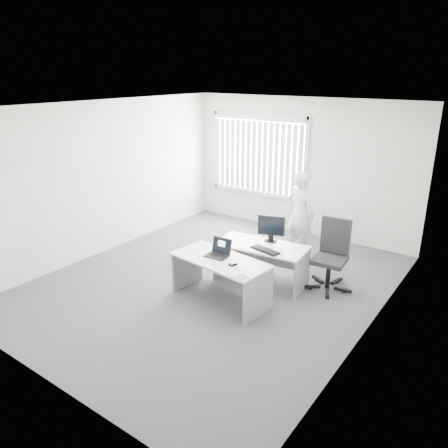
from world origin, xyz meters
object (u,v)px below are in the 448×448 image
Objects in this scene: person at (300,214)px; laptop at (217,249)px; desk_far at (261,255)px; office_chair at (330,267)px; desk_near at (220,271)px; monitor at (271,229)px.

person reaches higher than laptop.
office_chair is (0.98, 0.49, -0.13)m from desk_far.
monitor is (0.23, 1.07, 0.39)m from desk_near.
monitor is at bearing 105.92° from person.
laptop is 0.74× the size of monitor.
desk_far is 1.10m from office_chair.
person is at bearing 132.34° from office_chair.
desk_near is 0.96× the size of person.
laptop reaches higher than desk_near.
desk_far is at bearing 67.74° from laptop.
laptop is 1.09m from monitor.
desk_near is 4.79× the size of laptop.
person is 2.23m from laptop.
office_chair is at bearing 42.72° from laptop.
desk_near is at bearing -108.03° from desk_far.
desk_far is 3.44× the size of monitor.
desk_near is at bearing -120.76° from monitor.
person reaches higher than office_chair.
office_chair is 2.56× the size of monitor.
desk_far is at bearing 84.47° from desk_near.
office_chair is at bearing -2.27° from monitor.
desk_near reaches higher than desk_far.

